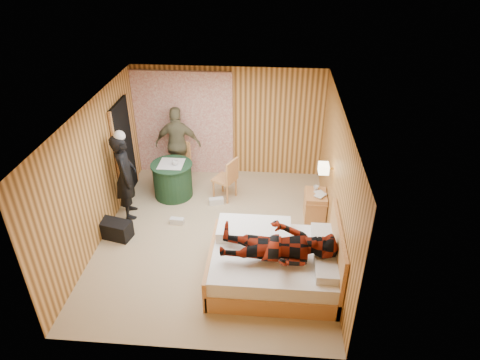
# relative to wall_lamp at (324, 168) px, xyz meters

# --- Properties ---
(floor) EXTENTS (4.20, 5.00, 0.01)m
(floor) POSITION_rel_wall_lamp_xyz_m (-1.92, -0.45, -1.30)
(floor) COLOR tan
(floor) RESTS_ON ground
(ceiling) EXTENTS (4.20, 5.00, 0.01)m
(ceiling) POSITION_rel_wall_lamp_xyz_m (-1.92, -0.45, 1.20)
(ceiling) COLOR silver
(ceiling) RESTS_ON wall_back
(wall_back) EXTENTS (4.20, 0.02, 2.50)m
(wall_back) POSITION_rel_wall_lamp_xyz_m (-1.92, 2.05, -0.05)
(wall_back) COLOR #E3A657
(wall_back) RESTS_ON floor
(wall_left) EXTENTS (0.02, 5.00, 2.50)m
(wall_left) POSITION_rel_wall_lamp_xyz_m (-4.02, -0.45, -0.05)
(wall_left) COLOR #E3A657
(wall_left) RESTS_ON floor
(wall_right) EXTENTS (0.02, 5.00, 2.50)m
(wall_right) POSITION_rel_wall_lamp_xyz_m (0.18, -0.45, -0.05)
(wall_right) COLOR #E3A657
(wall_right) RESTS_ON floor
(curtain) EXTENTS (2.20, 0.08, 2.40)m
(curtain) POSITION_rel_wall_lamp_xyz_m (-2.92, 1.98, -0.10)
(curtain) COLOR white
(curtain) RESTS_ON floor
(doorway) EXTENTS (0.06, 0.90, 2.05)m
(doorway) POSITION_rel_wall_lamp_xyz_m (-3.98, 0.95, -0.28)
(doorway) COLOR black
(doorway) RESTS_ON floor
(wall_lamp) EXTENTS (0.26, 0.24, 0.16)m
(wall_lamp) POSITION_rel_wall_lamp_xyz_m (0.00, 0.00, 0.00)
(wall_lamp) COLOR gold
(wall_lamp) RESTS_ON wall_right
(bed) EXTENTS (2.06, 1.62, 1.12)m
(bed) POSITION_rel_wall_lamp_xyz_m (-0.80, -1.47, -0.98)
(bed) COLOR #EBAC60
(bed) RESTS_ON floor
(nightstand) EXTENTS (0.42, 0.58, 0.56)m
(nightstand) POSITION_rel_wall_lamp_xyz_m (-0.04, 0.32, -1.01)
(nightstand) COLOR #EBAC60
(nightstand) RESTS_ON floor
(round_table) EXTENTS (0.87, 0.87, 0.77)m
(round_table) POSITION_rel_wall_lamp_xyz_m (-3.01, 0.89, -0.91)
(round_table) COLOR #1B3B23
(round_table) RESTS_ON floor
(chair_far) EXTENTS (0.55, 0.55, 0.93)m
(chair_far) POSITION_rel_wall_lamp_xyz_m (-2.98, 1.58, -0.76)
(chair_far) COLOR #EBAC60
(chair_far) RESTS_ON floor
(chair_near) EXTENTS (0.57, 0.57, 0.94)m
(chair_near) POSITION_rel_wall_lamp_xyz_m (-1.82, 0.86, -0.76)
(chair_near) COLOR #EBAC60
(chair_near) RESTS_ON floor
(duffel_bag) EXTENTS (0.65, 0.45, 0.34)m
(duffel_bag) POSITION_rel_wall_lamp_xyz_m (-3.77, -0.62, -1.13)
(duffel_bag) COLOR black
(duffel_bag) RESTS_ON floor
(sneaker_left) EXTENTS (0.28, 0.13, 0.12)m
(sneaker_left) POSITION_rel_wall_lamp_xyz_m (-2.72, -0.12, -1.24)
(sneaker_left) COLOR silver
(sneaker_left) RESTS_ON floor
(sneaker_right) EXTENTS (0.32, 0.20, 0.13)m
(sneaker_right) POSITION_rel_wall_lamp_xyz_m (-2.05, 0.63, -1.23)
(sneaker_right) COLOR silver
(sneaker_right) RESTS_ON floor
(woman_standing) EXTENTS (0.58, 0.73, 1.75)m
(woman_standing) POSITION_rel_wall_lamp_xyz_m (-3.72, 0.13, -0.42)
(woman_standing) COLOR black
(woman_standing) RESTS_ON floor
(man_at_table) EXTENTS (1.02, 0.43, 1.72)m
(man_at_table) POSITION_rel_wall_lamp_xyz_m (-3.01, 1.62, -0.44)
(man_at_table) COLOR #726D4C
(man_at_table) RESTS_ON floor
(man_on_bed) EXTENTS (0.86, 0.67, 1.77)m
(man_on_bed) POSITION_rel_wall_lamp_xyz_m (-0.77, -1.69, -0.31)
(man_on_bed) COLOR maroon
(man_on_bed) RESTS_ON bed
(book_lower) EXTENTS (0.25, 0.28, 0.02)m
(book_lower) POSITION_rel_wall_lamp_xyz_m (-0.04, 0.27, -0.73)
(book_lower) COLOR silver
(book_lower) RESTS_ON nightstand
(book_upper) EXTENTS (0.26, 0.28, 0.02)m
(book_upper) POSITION_rel_wall_lamp_xyz_m (-0.04, 0.27, -0.71)
(book_upper) COLOR silver
(book_upper) RESTS_ON nightstand
(cup_nightstand) EXTENTS (0.12, 0.12, 0.09)m
(cup_nightstand) POSITION_rel_wall_lamp_xyz_m (-0.04, 0.45, -0.70)
(cup_nightstand) COLOR silver
(cup_nightstand) RESTS_ON nightstand
(cup_table) EXTENTS (0.13, 0.13, 0.10)m
(cup_table) POSITION_rel_wall_lamp_xyz_m (-2.91, 0.84, -0.48)
(cup_table) COLOR silver
(cup_table) RESTS_ON round_table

